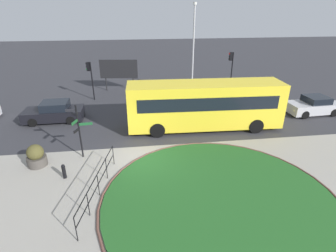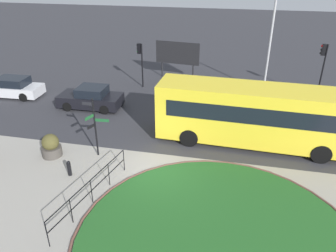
{
  "view_description": "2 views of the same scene",
  "coord_description": "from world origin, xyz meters",
  "views": [
    {
      "loc": [
        -0.17,
        -12.73,
        7.89
      ],
      "look_at": [
        1.72,
        1.4,
        1.38
      ],
      "focal_mm": 28.04,
      "sensor_mm": 36.0,
      "label": 1
    },
    {
      "loc": [
        3.38,
        -12.67,
        9.14
      ],
      "look_at": [
        0.51,
        0.54,
        2.25
      ],
      "focal_mm": 34.98,
      "sensor_mm": 36.0,
      "label": 2
    }
  ],
  "objects": [
    {
      "name": "bollard_foreground",
      "position": [
        -3.87,
        -1.19,
        0.41
      ],
      "size": [
        0.19,
        0.19,
        0.8
      ],
      "color": "black",
      "rests_on": "ground"
    },
    {
      "name": "ground",
      "position": [
        0.0,
        0.0,
        0.0
      ],
      "size": [
        120.0,
        120.0,
        0.0
      ],
      "primitive_type": "plane",
      "color": "#333338"
    },
    {
      "name": "grass_kerb_ring",
      "position": [
        3.33,
        -3.89,
        0.06
      ],
      "size": [
        10.71,
        10.71,
        0.11
      ],
      "primitive_type": "torus",
      "color": "brown",
      "rests_on": "ground"
    },
    {
      "name": "railing_grass_edge",
      "position": [
        -2.01,
        -2.79,
        0.75
      ],
      "size": [
        1.09,
        5.12,
        1.16
      ],
      "rotation": [
        0.0,
        0.0,
        4.51
      ],
      "color": "black",
      "rests_on": "ground"
    },
    {
      "name": "traffic_light_far",
      "position": [
        9.19,
        11.6,
        2.91
      ],
      "size": [
        0.49,
        0.28,
        3.98
      ],
      "rotation": [
        0.0,
        0.0,
        3.08
      ],
      "color": "black",
      "rests_on": "ground"
    },
    {
      "name": "car_trailing",
      "position": [
        -6.19,
        6.5,
        0.69
      ],
      "size": [
        4.29,
        2.01,
        1.5
      ],
      "rotation": [
        0.0,
        0.0,
        3.16
      ],
      "color": "black",
      "rests_on": "ground"
    },
    {
      "name": "bus_yellow",
      "position": [
        4.58,
        3.76,
        1.76
      ],
      "size": [
        10.57,
        2.79,
        3.28
      ],
      "rotation": [
        0.0,
        0.0,
        3.11
      ],
      "color": "yellow",
      "rests_on": "ground"
    },
    {
      "name": "sidewalk_paving",
      "position": [
        0.0,
        -2.23,
        0.01
      ],
      "size": [
        32.0,
        7.55,
        0.02
      ],
      "primitive_type": "cube",
      "color": "#9E998E",
      "rests_on": "ground"
    },
    {
      "name": "grass_island",
      "position": [
        3.33,
        -3.89,
        0.05
      ],
      "size": [
        10.4,
        10.4,
        0.1
      ],
      "primitive_type": "cylinder",
      "color": "#235B23",
      "rests_on": "ground"
    },
    {
      "name": "car_far_lane",
      "position": [
        13.98,
        5.27,
        0.67
      ],
      "size": [
        4.19,
        2.07,
        1.44
      ],
      "rotation": [
        0.0,
        0.0,
        3.2
      ],
      "color": "#B7B7BC",
      "rests_on": "ground"
    },
    {
      "name": "billboard_left",
      "position": [
        -1.59,
        13.94,
        2.13
      ],
      "size": [
        3.76,
        0.59,
        3.12
      ],
      "rotation": [
        0.0,
        0.0,
        -0.12
      ],
      "color": "black",
      "rests_on": "ground"
    },
    {
      "name": "lamppost_tall",
      "position": [
        5.53,
        12.06,
        4.42
      ],
      "size": [
        0.32,
        0.32,
        8.25
      ],
      "color": "#B7B7BC",
      "rests_on": "ground"
    },
    {
      "name": "planter_near_signpost",
      "position": [
        -5.59,
        0.22,
        0.56
      ],
      "size": [
        1.02,
        1.02,
        1.25
      ],
      "color": "#47423D",
      "rests_on": "ground"
    },
    {
      "name": "signpost_directional",
      "position": [
        -3.3,
        0.78,
        1.86
      ],
      "size": [
        1.3,
        0.95,
        3.19
      ],
      "color": "black",
      "rests_on": "ground"
    },
    {
      "name": "traffic_light_near",
      "position": [
        -4.02,
        11.24,
        2.54
      ],
      "size": [
        0.48,
        0.31,
        3.46
      ],
      "rotation": [
        0.0,
        0.0,
        2.92
      ],
      "color": "black",
      "rests_on": "ground"
    }
  ]
}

